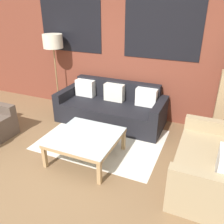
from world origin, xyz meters
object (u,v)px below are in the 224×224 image
object	(u,v)px
couch_dark	(111,108)
coffee_table	(86,139)
settee_vintage	(212,164)
floor_lamp	(53,44)

from	to	relation	value
couch_dark	coffee_table	bearing A→B (deg)	-83.54
coffee_table	couch_dark	bearing A→B (deg)	96.46
couch_dark	settee_vintage	size ratio (longest dim) A/B	1.43
floor_lamp	settee_vintage	bearing A→B (deg)	-21.54
couch_dark	coffee_table	world-z (taller)	couch_dark
couch_dark	floor_lamp	bearing A→B (deg)	173.46
settee_vintage	couch_dark	bearing A→B (deg)	149.21
settee_vintage	coffee_table	distance (m)	1.79
couch_dark	floor_lamp	distance (m)	1.80
coffee_table	floor_lamp	bearing A→B (deg)	136.45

